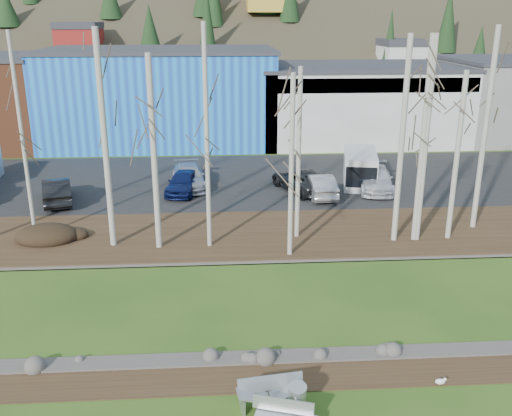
{
  "coord_description": "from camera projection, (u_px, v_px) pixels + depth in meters",
  "views": [
    {
      "loc": [
        -0.87,
        -13.56,
        11.11
      ],
      "look_at": [
        0.8,
        11.7,
        2.5
      ],
      "focal_mm": 40.0,
      "sensor_mm": 36.0,
      "label": 1
    }
  ],
  "objects": [
    {
      "name": "birch_7",
      "position": [
        402.0,
        142.0,
        27.64
      ],
      "size": [
        0.28,
        0.28,
        10.17
      ],
      "color": "beige",
      "rests_on": "far_bank"
    },
    {
      "name": "dirt_mound",
      "position": [
        47.0,
        234.0,
        29.1
      ],
      "size": [
        3.16,
        2.23,
        0.62
      ],
      "primitive_type": "ellipsoid",
      "color": "black",
      "rests_on": "far_bank"
    },
    {
      "name": "birch_4",
      "position": [
        154.0,
        155.0,
        26.87
      ],
      "size": [
        0.29,
        0.29,
        9.36
      ],
      "color": "beige",
      "rests_on": "far_bank"
    },
    {
      "name": "building_white",
      "position": [
        357.0,
        102.0,
        52.92
      ],
      "size": [
        18.36,
        12.24,
        6.8
      ],
      "color": "#B7B8B3",
      "rests_on": "ground"
    },
    {
      "name": "car_2",
      "position": [
        189.0,
        177.0,
        37.97
      ],
      "size": [
        2.6,
        5.21,
        1.45
      ],
      "primitive_type": "imported",
      "rotation": [
        0.0,
        0.0,
        0.12
      ],
      "color": "#ACADB5",
      "rests_on": "parking_lot"
    },
    {
      "name": "dirt_strip",
      "position": [
        251.0,
        376.0,
        18.42
      ],
      "size": [
        80.0,
        1.8,
        0.03
      ],
      "primitive_type": "cube",
      "color": "#382616",
      "rests_on": "ground"
    },
    {
      "name": "river",
      "position": [
        244.0,
        302.0,
        23.25
      ],
      "size": [
        80.0,
        8.0,
        0.9
      ],
      "primitive_type": null,
      "color": "black",
      "rests_on": "ground"
    },
    {
      "name": "litter_bin",
      "position": [
        297.0,
        401.0,
        16.57
      ],
      "size": [
        0.58,
        0.58,
        0.9
      ],
      "primitive_type": "cylinder",
      "rotation": [
        0.0,
        0.0,
        -0.13
      ],
      "color": "#ADB0B2",
      "rests_on": "ground"
    },
    {
      "name": "near_bank_rocks",
      "position": [
        249.0,
        359.0,
        19.37
      ],
      "size": [
        80.0,
        0.8,
        0.5
      ],
      "primitive_type": null,
      "color": "#47423D",
      "rests_on": "ground"
    },
    {
      "name": "far_bank",
      "position": [
        237.0,
        235.0,
        30.12
      ],
      "size": [
        80.0,
        7.0,
        0.15
      ],
      "primitive_type": "cube",
      "color": "#382616",
      "rests_on": "ground"
    },
    {
      "name": "far_bank_rocks",
      "position": [
        240.0,
        261.0,
        27.12
      ],
      "size": [
        80.0,
        0.8,
        0.46
      ],
      "primitive_type": null,
      "color": "#47423D",
      "rests_on": "ground"
    },
    {
      "name": "birch_9",
      "position": [
        485.0,
        131.0,
        29.38
      ],
      "size": [
        0.28,
        0.28,
        10.5
      ],
      "color": "beige",
      "rests_on": "far_bank"
    },
    {
      "name": "car_4",
      "position": [
        320.0,
        185.0,
        36.08
      ],
      "size": [
        1.71,
        4.43,
        1.44
      ],
      "primitive_type": "imported",
      "rotation": [
        0.0,
        0.0,
        3.19
      ],
      "color": "#A7A7A9",
      "rests_on": "parking_lot"
    },
    {
      "name": "birch_8",
      "position": [
        457.0,
        158.0,
        28.19
      ],
      "size": [
        0.26,
        0.26,
        8.48
      ],
      "color": "beige",
      "rests_on": "far_bank"
    },
    {
      "name": "car_5",
      "position": [
        302.0,
        180.0,
        37.25
      ],
      "size": [
        4.18,
        5.67,
        1.43
      ],
      "primitive_type": "imported",
      "rotation": [
        0.0,
        0.0,
        3.54
      ],
      "color": "#242527",
      "rests_on": "parking_lot"
    },
    {
      "name": "bench_intact",
      "position": [
        285.0,
        416.0,
        15.98
      ],
      "size": [
        1.83,
        1.02,
        0.88
      ],
      "rotation": [
        0.0,
        0.0,
        -0.3
      ],
      "color": "#ADB0B2",
      "rests_on": "ground"
    },
    {
      "name": "car_3",
      "position": [
        183.0,
        182.0,
        36.73
      ],
      "size": [
        2.49,
        4.55,
        1.47
      ],
      "primitive_type": "imported",
      "rotation": [
        0.0,
        0.0,
        -0.18
      ],
      "color": "#0E194D",
      "rests_on": "parking_lot"
    },
    {
      "name": "birch_6",
      "position": [
        291.0,
        168.0,
        26.14
      ],
      "size": [
        0.23,
        0.23,
        8.57
      ],
      "color": "beige",
      "rests_on": "far_bank"
    },
    {
      "name": "birch_3",
      "position": [
        207.0,
        140.0,
        26.83
      ],
      "size": [
        0.22,
        0.22,
        10.69
      ],
      "color": "beige",
      "rests_on": "far_bank"
    },
    {
      "name": "birch_1",
      "position": [
        23.0,
        140.0,
        27.81
      ],
      "size": [
        0.19,
        0.19,
        10.31
      ],
      "color": "beige",
      "rests_on": "far_bank"
    },
    {
      "name": "birch_11",
      "position": [
        423.0,
        142.0,
        27.7
      ],
      "size": [
        0.28,
        0.28,
        10.17
      ],
      "color": "beige",
      "rests_on": "far_bank"
    },
    {
      "name": "parking_lot",
      "position": [
        232.0,
        180.0,
        40.04
      ],
      "size": [
        80.0,
        14.0,
        0.14
      ],
      "primitive_type": "cube",
      "color": "black",
      "rests_on": "ground"
    },
    {
      "name": "car_6",
      "position": [
        376.0,
        179.0,
        37.42
      ],
      "size": [
        2.99,
        5.41,
        1.48
      ],
      "primitive_type": "imported",
      "rotation": [
        0.0,
        0.0,
        -0.19
      ],
      "color": "silver",
      "rests_on": "parking_lot"
    },
    {
      "name": "birch_5",
      "position": [
        299.0,
        155.0,
        28.37
      ],
      "size": [
        0.23,
        0.23,
        8.64
      ],
      "color": "beige",
      "rests_on": "far_bank"
    },
    {
      "name": "van_white",
      "position": [
        360.0,
        168.0,
        38.53
      ],
      "size": [
        3.06,
        5.34,
        2.2
      ],
      "rotation": [
        0.0,
        0.0,
        -0.2
      ],
      "color": "white",
      "rests_on": "parking_lot"
    },
    {
      "name": "birch_2",
      "position": [
        105.0,
        142.0,
        26.98
      ],
      "size": [
        0.3,
        0.3,
        10.47
      ],
      "color": "beige",
      "rests_on": "far_bank"
    },
    {
      "name": "seagull",
      "position": [
        441.0,
        381.0,
        17.94
      ],
      "size": [
        0.4,
        0.18,
        0.28
      ],
      "rotation": [
        0.0,
        0.0,
        -0.08
      ],
      "color": "gold",
      "rests_on": "ground"
    },
    {
      "name": "birch_10",
      "position": [
        426.0,
        142.0,
        27.71
      ],
      "size": [
        0.28,
        0.28,
        10.17
      ],
      "color": "beige",
      "rests_on": "far_bank"
    },
    {
      "name": "bench_damaged",
      "position": [
        270.0,
        392.0,
        16.96
      ],
      "size": [
        2.06,
        0.93,
        0.89
      ],
      "rotation": [
        0.0,
        0.0,
        0.14
      ],
      "color": "#ADB0B2",
      "rests_on": "ground"
    },
    {
      "name": "building_blue",
      "position": [
        161.0,
        96.0,
        51.57
      ],
      "size": [
        20.4,
        12.24,
        8.3
      ],
      "color": "blue",
      "rests_on": "ground"
    },
    {
      "name": "car_1",
      "position": [
        57.0,
        191.0,
        34.84
      ],
      "size": [
        2.78,
        4.89,
        1.52
      ],
      "primitive_type": "imported",
      "rotation": [
        0.0,
        0.0,
        3.41
      ],
      "color": "black",
      "rests_on": "parking_lot"
    }
  ]
}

